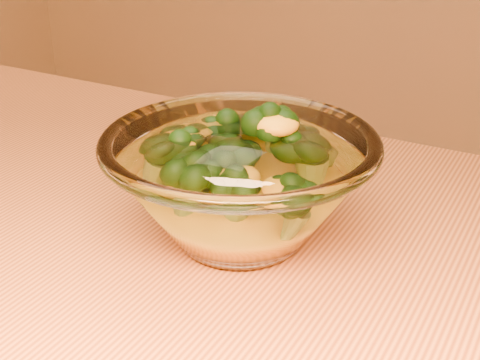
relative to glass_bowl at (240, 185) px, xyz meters
name	(u,v)px	position (x,y,z in m)	size (l,w,h in m)	color
glass_bowl	(240,185)	(0.00, 0.00, 0.00)	(0.23, 0.23, 0.10)	white
cheese_sauce	(240,208)	(0.00, 0.00, -0.02)	(0.13, 0.13, 0.04)	#F4AF14
broccoli_heap	(237,162)	(-0.01, 0.01, 0.02)	(0.15, 0.14, 0.08)	black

